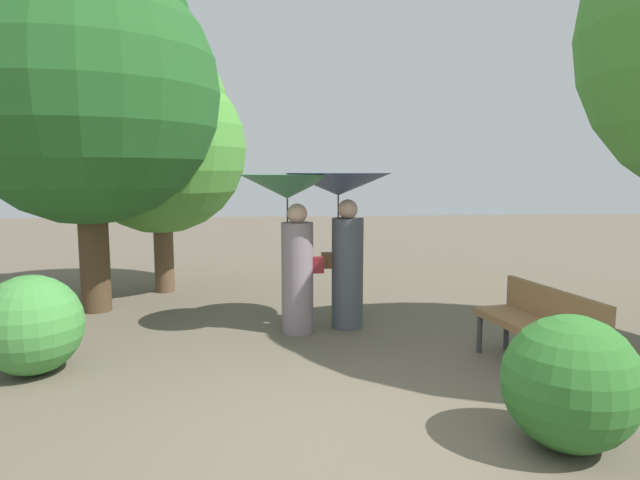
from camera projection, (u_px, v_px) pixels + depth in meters
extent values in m
plane|color=brown|center=(357.00, 438.00, 4.15)|extent=(40.00, 40.00, 0.00)
cylinder|color=gray|center=(297.00, 278.00, 6.79)|extent=(0.39, 0.39, 1.37)
sphere|color=tan|center=(297.00, 214.00, 6.69)|extent=(0.24, 0.24, 0.24)
cylinder|color=#333338|center=(288.00, 230.00, 6.71)|extent=(0.02, 0.02, 0.77)
cone|color=#33724C|center=(287.00, 187.00, 6.64)|extent=(1.15, 1.15, 0.29)
cube|color=maroon|center=(318.00, 265.00, 6.77)|extent=(0.14, 0.10, 0.20)
cylinder|color=#474C56|center=(347.00, 273.00, 7.01)|extent=(0.40, 0.40, 1.40)
sphere|color=tan|center=(348.00, 209.00, 6.91)|extent=(0.25, 0.25, 0.25)
cylinder|color=#333338|center=(338.00, 226.00, 6.93)|extent=(0.02, 0.02, 0.77)
cone|color=#38476B|center=(338.00, 184.00, 6.86)|extent=(1.33, 1.33, 0.28)
cube|color=brown|center=(327.00, 260.00, 6.98)|extent=(0.14, 0.10, 0.20)
cylinder|color=#38383D|center=(480.00, 333.00, 6.08)|extent=(0.06, 0.06, 0.44)
cylinder|color=#38383D|center=(506.00, 331.00, 6.17)|extent=(0.06, 0.06, 0.44)
cylinder|color=#38383D|center=(563.00, 376.00, 4.80)|extent=(0.06, 0.06, 0.44)
cylinder|color=#38383D|center=(596.00, 373.00, 4.89)|extent=(0.06, 0.06, 0.44)
cube|color=olive|center=(533.00, 327.00, 5.46)|extent=(0.71, 1.56, 0.08)
cube|color=olive|center=(554.00, 306.00, 5.50)|extent=(0.34, 1.49, 0.35)
cylinder|color=brown|center=(162.00, 197.00, 8.97)|extent=(0.31, 0.31, 3.14)
sphere|color=#4C9338|center=(160.00, 148.00, 8.87)|extent=(2.76, 2.76, 2.76)
sphere|color=#4C9338|center=(159.00, 108.00, 8.79)|extent=(2.20, 2.20, 2.20)
cylinder|color=#4C3823|center=(90.00, 168.00, 7.65)|extent=(0.41, 0.41, 4.08)
sphere|color=#235B23|center=(86.00, 92.00, 7.53)|extent=(3.64, 3.64, 3.64)
sphere|color=#235B23|center=(83.00, 30.00, 7.42)|extent=(2.91, 2.91, 2.91)
sphere|color=#2D6B28|center=(571.00, 383.00, 3.96)|extent=(0.98, 0.98, 0.98)
sphere|color=#428C3D|center=(31.00, 325.00, 5.42)|extent=(0.99, 0.99, 0.99)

